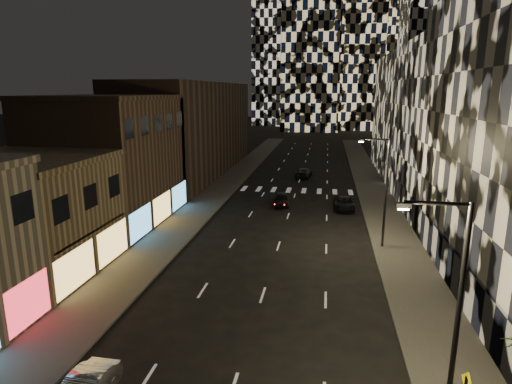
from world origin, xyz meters
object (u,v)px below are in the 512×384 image
(streetlight_near, at_px, (452,304))
(car_dark_rightlane, at_px, (344,203))
(car_dark_oncoming, at_px, (304,173))
(streetlight_far, at_px, (383,185))
(car_dark_midlane, at_px, (282,199))

(streetlight_near, distance_m, car_dark_rightlane, 32.09)
(car_dark_oncoming, bearing_deg, streetlight_far, 112.51)
(car_dark_rightlane, bearing_deg, streetlight_far, -78.09)
(streetlight_near, xyz_separation_m, streetlight_far, (0.00, 20.00, 0.00))
(streetlight_near, bearing_deg, car_dark_oncoming, 99.12)
(streetlight_near, height_order, car_dark_rightlane, streetlight_near)
(car_dark_midlane, height_order, car_dark_rightlane, car_dark_midlane)
(car_dark_midlane, bearing_deg, streetlight_far, -57.98)
(streetlight_far, height_order, car_dark_midlane, streetlight_far)
(streetlight_near, distance_m, car_dark_midlane, 33.84)
(streetlight_far, relative_size, car_dark_midlane, 2.12)
(car_dark_midlane, distance_m, car_dark_oncoming, 16.83)
(streetlight_far, relative_size, car_dark_rightlane, 1.88)
(car_dark_oncoming, bearing_deg, car_dark_midlane, 91.75)
(streetlight_far, xyz_separation_m, car_dark_rightlane, (-2.48, 11.65, -4.69))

